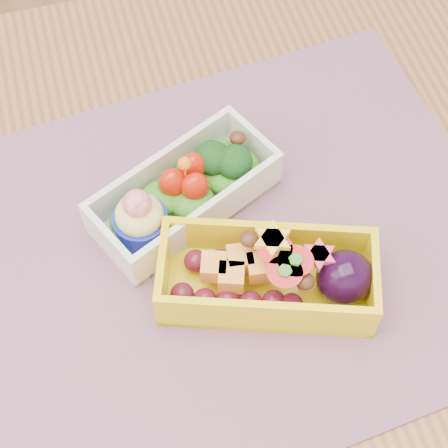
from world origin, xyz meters
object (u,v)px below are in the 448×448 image
object	(u,v)px
table	(196,324)
placemat	(218,251)
bento_white	(184,193)
bento_yellow	(272,276)

from	to	relation	value
table	placemat	bearing A→B (deg)	37.15
bento_white	bento_yellow	distance (m)	0.12
table	bento_yellow	size ratio (longest dim) A/B	5.77
placemat	bento_white	distance (m)	0.06
table	bento_white	world-z (taller)	bento_white
table	bento_yellow	bearing A→B (deg)	-23.76
bento_yellow	placemat	bearing A→B (deg)	143.06
placemat	bento_yellow	bearing A→B (deg)	-56.20
placemat	bento_yellow	world-z (taller)	bento_yellow
table	placemat	xyz separation A→B (m)	(0.03, 0.02, 0.10)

